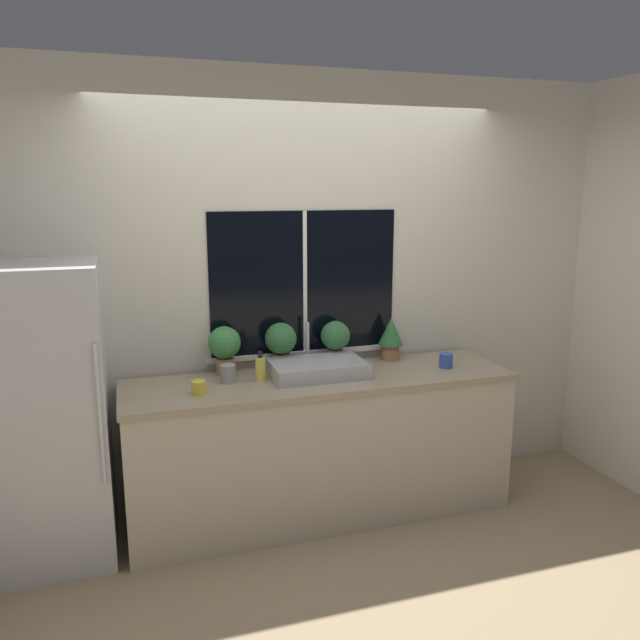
# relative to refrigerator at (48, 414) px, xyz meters

# --- Properties ---
(ground_plane) EXTENTS (14.00, 14.00, 0.00)m
(ground_plane) POSITION_rel_refrigerator_xyz_m (1.52, -0.34, -0.81)
(ground_plane) COLOR #937F60
(wall_back) EXTENTS (8.00, 0.09, 2.70)m
(wall_back) POSITION_rel_refrigerator_xyz_m (1.52, 0.33, 0.54)
(wall_back) COLOR beige
(wall_back) RESTS_ON ground_plane
(wall_right) EXTENTS (0.06, 7.00, 2.70)m
(wall_right) POSITION_rel_refrigerator_xyz_m (3.62, 1.16, 0.54)
(wall_right) COLOR beige
(wall_right) RESTS_ON ground_plane
(counter) EXTENTS (2.34, 0.63, 0.89)m
(counter) POSITION_rel_refrigerator_xyz_m (1.52, -0.04, -0.37)
(counter) COLOR #B2A893
(counter) RESTS_ON ground_plane
(refrigerator) EXTENTS (0.61, 0.66, 1.62)m
(refrigerator) POSITION_rel_refrigerator_xyz_m (0.00, 0.00, 0.00)
(refrigerator) COLOR #B7B7BC
(refrigerator) RESTS_ON ground_plane
(sink) EXTENTS (0.56, 0.41, 0.29)m
(sink) POSITION_rel_refrigerator_xyz_m (1.51, -0.00, 0.12)
(sink) COLOR #ADADB2
(sink) RESTS_ON counter
(potted_plant_far_left) EXTENTS (0.20, 0.20, 0.30)m
(potted_plant_far_left) POSITION_rel_refrigerator_xyz_m (0.98, 0.19, 0.25)
(potted_plant_far_left) COLOR #9E6B4C
(potted_plant_far_left) RESTS_ON counter
(potted_plant_center_left) EXTENTS (0.20, 0.20, 0.30)m
(potted_plant_center_left) POSITION_rel_refrigerator_xyz_m (1.33, 0.19, 0.25)
(potted_plant_center_left) COLOR #9E6B4C
(potted_plant_center_left) RESTS_ON counter
(potted_plant_center_right) EXTENTS (0.19, 0.19, 0.28)m
(potted_plant_center_right) POSITION_rel_refrigerator_xyz_m (1.69, 0.19, 0.25)
(potted_plant_center_right) COLOR #9E6B4C
(potted_plant_center_right) RESTS_ON counter
(potted_plant_far_right) EXTENTS (0.16, 0.16, 0.28)m
(potted_plant_far_right) POSITION_rel_refrigerator_xyz_m (2.08, 0.19, 0.23)
(potted_plant_far_right) COLOR #9E6B4C
(potted_plant_far_right) RESTS_ON counter
(soap_bottle) EXTENTS (0.06, 0.06, 0.18)m
(soap_bottle) POSITION_rel_refrigerator_xyz_m (1.16, 0.01, 0.15)
(soap_bottle) COLOR #DBD14C
(soap_bottle) RESTS_ON counter
(mug_grey) EXTENTS (0.09, 0.09, 0.10)m
(mug_grey) POSITION_rel_refrigerator_xyz_m (0.97, 0.03, 0.13)
(mug_grey) COLOR gray
(mug_grey) RESTS_ON counter
(mug_yellow) EXTENTS (0.08, 0.08, 0.08)m
(mug_yellow) POSITION_rel_refrigerator_xyz_m (0.78, -0.14, 0.11)
(mug_yellow) COLOR gold
(mug_yellow) RESTS_ON counter
(mug_blue) EXTENTS (0.08, 0.08, 0.09)m
(mug_blue) POSITION_rel_refrigerator_xyz_m (2.33, -0.09, 0.12)
(mug_blue) COLOR #3351AD
(mug_blue) RESTS_ON counter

